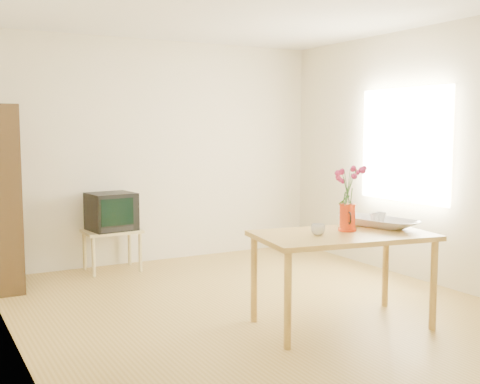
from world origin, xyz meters
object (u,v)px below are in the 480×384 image
pitcher (347,218)px  bowl (379,200)px  mug (318,230)px  television (111,211)px  table (343,244)px

pitcher → bowl: size_ratio=0.47×
mug → bowl: 0.70m
bowl → television: bowl is taller
table → bowl: (0.45, 0.10, 0.31)m
mug → bowl: bowl is taller
table → television: (-1.06, 2.71, 0.00)m
table → television: 2.91m
television → table: bearing=-75.3°
bowl → mug: bearing=-174.2°
table → mug: bearing=-178.5°
mug → television: 2.82m
table → television: television is taller
pitcher → bowl: (0.35, 0.03, 0.12)m
pitcher → television: (-1.16, 2.65, -0.18)m
bowl → television: (-1.51, 2.62, -0.31)m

